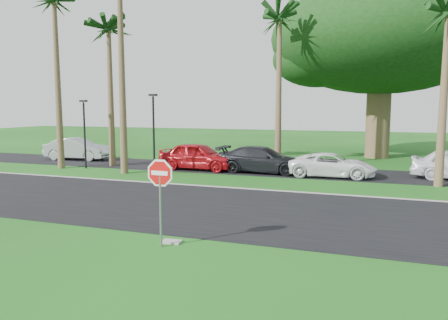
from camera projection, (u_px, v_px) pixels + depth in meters
ground at (189, 219)px, 15.24m from camera, size 120.00×120.00×0.00m
road at (210, 207)px, 17.11m from camera, size 120.00×8.00×0.02m
parking_strip at (272, 170)px, 26.92m from camera, size 120.00×5.00×0.02m
curb at (241, 188)px, 20.89m from camera, size 120.00×0.12×0.06m
stop_sign_near at (160, 185)px, 12.05m from camera, size 1.05×0.07×2.62m
palm_left_far at (54, 5)px, 26.77m from camera, size 5.00×5.00×11.50m
palm_left_mid at (109, 32)px, 27.98m from camera, size 5.00×5.00×10.00m
palm_center at (280, 22)px, 27.22m from camera, size 5.00×5.00×10.50m
palm_right_near at (448, 16)px, 20.59m from camera, size 5.00×5.00×9.50m
canopy_tree at (381, 39)px, 32.72m from camera, size 16.50×16.50×13.12m
streetlight_left at (84, 129)px, 27.66m from camera, size 0.45×0.25×4.34m
streetlight_right at (154, 129)px, 24.87m from camera, size 0.45×0.25×4.64m
car_silver at (78, 149)px, 32.28m from camera, size 5.01×2.20×1.60m
car_red at (198, 156)px, 27.17m from camera, size 5.03×2.14×1.69m
car_dark at (262, 160)px, 25.96m from camera, size 5.38×2.29×1.55m
car_minivan at (332, 165)px, 24.35m from camera, size 4.86×2.41×1.32m
utility_slab at (172, 242)px, 12.63m from camera, size 0.57×0.39×0.06m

